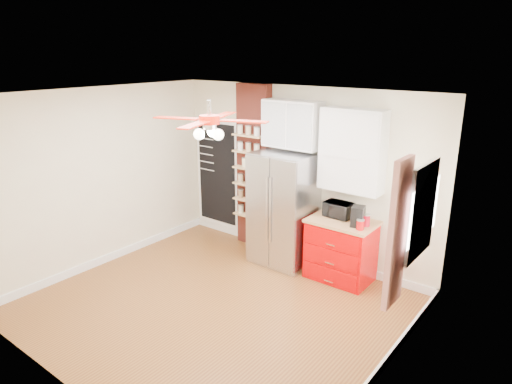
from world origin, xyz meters
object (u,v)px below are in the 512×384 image
Objects in this scene: canister_left at (360,225)px; toaster_oven at (338,210)px; ceiling_fan at (210,120)px; fridge at (284,209)px; red_cabinet at (341,250)px; pantry_jar_oats at (245,162)px; coffee_maker at (358,216)px.

toaster_oven is at bearing 150.95° from canister_left.
fridge is at bearing 91.76° from ceiling_fan.
canister_left is at bearing 50.14° from ceiling_fan.
fridge reaches higher than red_cabinet.
ceiling_fan is at bearing -129.86° from canister_left.
red_cabinet is 6.62× the size of pantry_jar_oats.
ceiling_fan is at bearing -88.24° from fridge.
fridge reaches higher than toaster_oven.
toaster_oven is at bearing 142.66° from red_cabinet.
ceiling_fan is 2.25m from pantry_jar_oats.
ceiling_fan is at bearing -113.77° from toaster_oven.
ceiling_fan reaches higher than coffee_maker.
canister_left is at bearing -5.04° from fridge.
ceiling_fan is (-0.92, -1.68, 1.97)m from red_cabinet.
coffee_maker is 0.15m from canister_left.
pantry_jar_oats is (-2.21, 0.28, 0.48)m from canister_left.
ceiling_fan is (0.05, -1.63, 1.55)m from fridge.
pantry_jar_oats is (-2.12, 0.18, 0.40)m from coffee_maker.
red_cabinet is 2.11m from pantry_jar_oats.
toaster_oven is 0.42m from coffee_maker.
fridge is at bearing 166.37° from coffee_maker.
pantry_jar_oats is at bearing 176.57° from red_cabinet.
fridge is 6.25× the size of coffee_maker.
red_cabinet is 3.35× the size of coffee_maker.
canister_left is 0.90× the size of pantry_jar_oats.
red_cabinet is at bearing 61.29° from ceiling_fan.
ceiling_fan is 2.43m from coffee_maker.
pantry_jar_oats reaches higher than canister_left.
coffee_maker is (0.26, -0.07, 0.59)m from red_cabinet.
fridge is at bearing -169.96° from toaster_oven.
fridge is 4.45× the size of toaster_oven.
coffee_maker is 2.17m from pantry_jar_oats.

